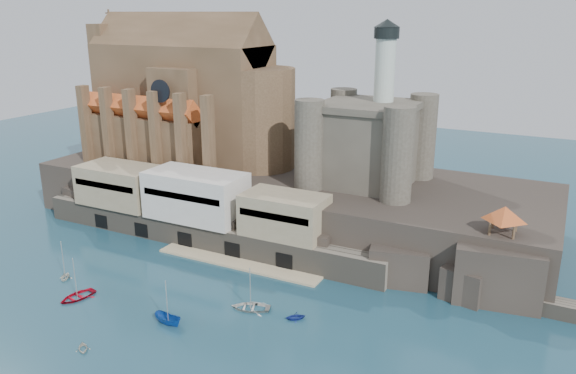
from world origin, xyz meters
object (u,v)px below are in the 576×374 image
Objects in this scene: castle_keep at (368,139)px; pavilion at (504,216)px; church at (190,102)px; boat_2 at (168,323)px; boat_1 at (83,350)px; boat_0 at (77,298)px.

castle_keep is 4.58× the size of pavilion.
church is 10.31× the size of boat_2.
castle_keep is at bearing -1.11° from church.
boat_1 is (22.14, -54.02, -22.13)m from church.
castle_keep is 6.43× the size of boat_2.
pavilion is at bearing -7.84° from boat_1.
castle_keep is at bearing -8.92° from boat_2.
castle_keep is 30.50m from pavilion.
pavilion is 59.62m from boat_1.
boat_2 is at bearing -143.60° from pavilion.
pavilion is at bearing 40.26° from boat_0.
castle_keep is 48.75m from boat_2.
church is 56.65m from boat_2.
church is 7.34× the size of pavilion.
boat_2 is (16.52, 0.43, 0.00)m from boat_0.
boat_2 is (27.70, -44.19, -22.13)m from church.
church is at bearing 178.89° from castle_keep.
castle_keep is at bearing 149.82° from pavilion.
boat_0 is (-29.03, -43.84, -18.31)m from castle_keep.
boat_1 is at bearing -67.72° from church.
castle_keep is (40.21, -0.78, -3.81)m from church.
pavilion is 63.32m from boat_0.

